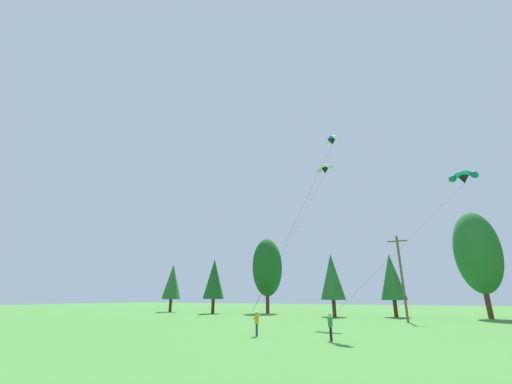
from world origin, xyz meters
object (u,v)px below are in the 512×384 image
at_px(parafoil_kite_far_white, 325,169).
at_px(utility_pole, 402,275).
at_px(kite_flyer_near, 257,321).
at_px(parafoil_kite_mid_teal, 463,177).
at_px(kite_flyer_mid, 330,324).
at_px(parafoil_kite_high_blue_white, 332,140).

bearing_deg(parafoil_kite_far_white, utility_pole, 32.70).
xyz_separation_m(kite_flyer_near, parafoil_kite_mid_teal, (16.45, 17.74, 14.25)).
bearing_deg(kite_flyer_mid, utility_pole, 80.10).
bearing_deg(kite_flyer_mid, parafoil_kite_high_blue_white, 96.33).
height_order(kite_flyer_mid, parafoil_kite_high_blue_white, parafoil_kite_high_blue_white).
bearing_deg(parafoil_kite_far_white, parafoil_kite_mid_teal, 10.58).
xyz_separation_m(parafoil_kite_high_blue_white, parafoil_kite_far_white, (-2.56, 6.02, -0.61)).
bearing_deg(kite_flyer_mid, parafoil_kite_far_white, 103.39).
relative_size(kite_flyer_mid, parafoil_kite_far_white, 0.10).
height_order(kite_flyer_near, parafoil_kite_high_blue_white, parafoil_kite_high_blue_white).
xyz_separation_m(utility_pole, parafoil_kite_far_white, (-6.91, -4.44, 12.95)).
xyz_separation_m(kite_flyer_near, parafoil_kite_high_blue_white, (4.38, 8.99, 17.63)).
bearing_deg(parafoil_kite_high_blue_white, kite_flyer_mid, -83.67).
relative_size(utility_pole, parafoil_kite_mid_teal, 0.52).
distance_m(utility_pole, parafoil_kite_far_white, 15.34).
relative_size(kite_flyer_near, parafoil_kite_high_blue_white, 0.10).
bearing_deg(kite_flyer_near, parafoil_kite_far_white, 83.09).
height_order(parafoil_kite_high_blue_white, parafoil_kite_mid_teal, parafoil_kite_high_blue_white).
distance_m(utility_pole, kite_flyer_near, 21.70).
distance_m(kite_flyer_mid, parafoil_kite_far_white, 22.88).
relative_size(utility_pole, parafoil_kite_high_blue_white, 0.55).
bearing_deg(parafoil_kite_mid_teal, parafoil_kite_high_blue_white, -144.06).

